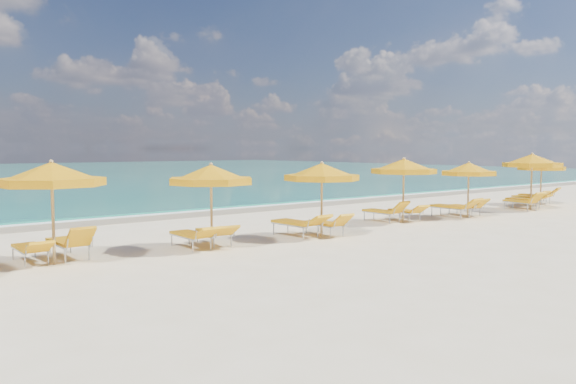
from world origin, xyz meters
TOP-DOWN VIEW (x-y plane):
  - ground_plane at (0.00, 0.00)m, footprint 120.00×120.00m
  - wet_sand_band at (0.00, 7.40)m, footprint 120.00×2.60m
  - foam_line at (0.00, 8.20)m, footprint 120.00×1.20m
  - whitecap_far at (8.00, 24.00)m, footprint 18.00×0.30m
  - umbrella_2 at (-7.44, 0.53)m, footprint 2.82×2.82m
  - umbrella_3 at (-3.69, 0.02)m, footprint 2.51×2.51m
  - umbrella_4 at (-0.22, -0.34)m, footprint 2.45×2.45m
  - umbrella_5 at (4.21, 0.34)m, footprint 2.36×2.36m
  - umbrella_6 at (7.27, -0.21)m, footprint 2.45×2.45m
  - umbrella_7 at (11.58, -0.37)m, footprint 3.12×3.12m
  - umbrella_8 at (14.07, 0.49)m, footprint 2.30×2.30m
  - lounger_2_left at (-7.81, 1.04)m, footprint 0.56×1.67m
  - lounger_2_right at (-6.96, 1.07)m, footprint 0.68×1.79m
  - lounger_3_left at (-4.06, 0.41)m, footprint 0.59×1.77m
  - lounger_3_right at (-3.30, 0.53)m, footprint 0.74×1.76m
  - lounger_4_left at (-0.68, 0.24)m, footprint 0.78×2.03m
  - lounger_4_right at (0.17, -0.08)m, footprint 0.59×1.67m
  - lounger_5_left at (3.82, 0.93)m, footprint 0.66×1.75m
  - lounger_5_right at (4.73, 0.67)m, footprint 0.83×1.75m
  - lounger_6_left at (6.82, 0.19)m, footprint 0.69×1.96m
  - lounger_6_right at (7.81, 0.26)m, footprint 0.63×1.64m
  - lounger_7_left at (11.18, -0.16)m, footprint 0.89×1.79m
  - lounger_7_right at (12.11, 0.20)m, footprint 0.68×1.89m
  - lounger_8_left at (13.63, 0.85)m, footprint 0.83×1.79m
  - lounger_8_right at (14.58, 0.98)m, footprint 0.92×1.86m

SIDE VIEW (x-z plane):
  - ground_plane at x=0.00m, z-range 0.00..0.00m
  - wet_sand_band at x=0.00m, z-range -0.01..0.01m
  - foam_line at x=0.00m, z-range -0.01..0.01m
  - whitecap_far at x=8.00m, z-range -0.03..0.03m
  - lounger_2_left at x=-7.81m, z-range -0.12..0.51m
  - lounger_5_right at x=4.73m, z-range -0.13..0.53m
  - lounger_6_right at x=7.81m, z-range -0.16..0.56m
  - lounger_3_right at x=-3.30m, z-range -0.12..0.53m
  - lounger_4_right at x=0.17m, z-range -0.17..0.58m
  - lounger_8_left at x=13.63m, z-range -0.15..0.57m
  - lounger_3_left at x=-4.06m, z-range -0.14..0.55m
  - lounger_5_left at x=3.82m, z-range -0.19..0.62m
  - lounger_7_right at x=12.11m, z-range -0.12..0.55m
  - lounger_7_left at x=11.18m, z-range -0.20..0.64m
  - lounger_8_right at x=14.58m, z-range -0.18..0.63m
  - lounger_2_right at x=-6.96m, z-range -0.21..0.66m
  - lounger_6_left at x=6.82m, z-range -0.17..0.64m
  - lounger_4_left at x=-0.68m, z-range -0.15..0.62m
  - umbrella_6 at x=7.27m, z-range 0.74..2.85m
  - umbrella_8 at x=14.07m, z-range 0.75..2.88m
  - umbrella_4 at x=-0.22m, z-range 0.78..2.99m
  - umbrella_3 at x=-3.69m, z-range 0.78..3.01m
  - umbrella_5 at x=4.21m, z-range 0.80..3.08m
  - umbrella_2 at x=-7.44m, z-range 0.82..3.16m
  - umbrella_7 at x=11.58m, z-range 0.85..3.26m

